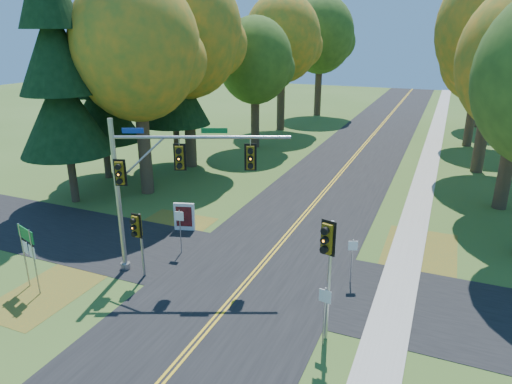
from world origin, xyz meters
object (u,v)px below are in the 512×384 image
at_px(east_signal_pole, 328,252).
at_px(info_kiosk, 184,217).
at_px(route_sign_cluster, 28,246).
at_px(traffic_mast, 160,176).

height_order(east_signal_pole, info_kiosk, east_signal_pole).
bearing_deg(info_kiosk, east_signal_pole, -50.37).
bearing_deg(east_signal_pole, route_sign_cluster, -158.30).
height_order(traffic_mast, east_signal_pole, traffic_mast).
relative_size(east_signal_pole, route_sign_cluster, 1.59).
xyz_separation_m(route_sign_cluster, info_kiosk, (2.64, 7.91, -1.29)).
relative_size(traffic_mast, route_sign_cluster, 2.44).
bearing_deg(traffic_mast, east_signal_pole, -38.56).
relative_size(traffic_mast, info_kiosk, 4.52).
distance_m(traffic_mast, route_sign_cluster, 6.12).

